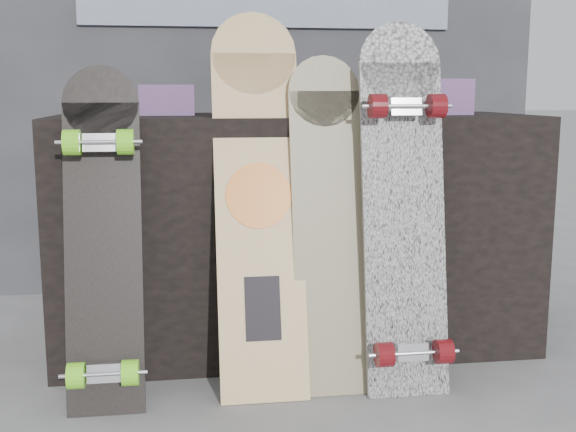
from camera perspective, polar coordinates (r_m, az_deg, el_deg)
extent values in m
plane|color=slate|center=(2.16, 2.64, -14.20)|extent=(60.00, 60.00, 0.00)
cube|color=black|center=(2.51, 0.54, -1.17)|extent=(1.60, 0.60, 0.80)
cube|color=#333338|center=(3.31, -1.77, 13.65)|extent=(2.40, 0.20, 2.20)
cube|color=#53366F|center=(2.48, -9.55, 9.03)|extent=(0.18, 0.12, 0.10)
cube|color=#53366F|center=(2.57, 12.47, 9.18)|extent=(0.14, 0.14, 0.12)
cube|color=#D1B78C|center=(2.52, 1.14, 8.72)|extent=(0.22, 0.10, 0.06)
cube|color=#D3B68E|center=(2.12, -2.27, -0.62)|extent=(0.26, 0.30, 0.99)
cylinder|color=#D3B68E|center=(2.23, -2.76, 12.68)|extent=(0.26, 0.09, 0.25)
cylinder|color=orange|center=(2.12, -2.32, 1.63)|extent=(0.20, 0.06, 0.19)
cube|color=black|center=(2.10, -2.00, -7.31)|extent=(0.10, 0.05, 0.18)
cube|color=beige|center=(2.14, 3.25, -2.06)|extent=(0.22, 0.21, 0.88)
cylinder|color=beige|center=(2.19, 2.84, 9.81)|extent=(0.22, 0.06, 0.21)
cube|color=silver|center=(2.14, 9.15, -1.04)|extent=(0.24, 0.19, 0.96)
cylinder|color=silver|center=(2.19, 8.80, 11.85)|extent=(0.24, 0.06, 0.24)
cube|color=silver|center=(2.13, 9.76, -10.53)|extent=(0.09, 0.04, 0.05)
cylinder|color=#600D12|center=(2.09, 7.62, -10.80)|extent=(0.04, 0.07, 0.07)
cylinder|color=#600D12|center=(2.14, 12.18, -10.42)|extent=(0.05, 0.07, 0.07)
cube|color=silver|center=(2.12, 9.24, 8.48)|extent=(0.09, 0.04, 0.05)
cylinder|color=#600D12|center=(2.08, 7.09, 8.61)|extent=(0.04, 0.07, 0.07)
cylinder|color=#600D12|center=(2.13, 11.66, 8.51)|extent=(0.05, 0.07, 0.07)
cube|color=black|center=(2.07, -14.35, -3.17)|extent=(0.21, 0.21, 0.85)
cylinder|color=black|center=(2.12, -14.58, 8.67)|extent=(0.21, 0.06, 0.21)
cube|color=silver|center=(2.05, -14.32, -11.92)|extent=(0.09, 0.04, 0.06)
cylinder|color=#7CF823|center=(2.04, -16.40, -12.01)|extent=(0.04, 0.07, 0.07)
cylinder|color=#7CF823|center=(2.03, -12.34, -12.00)|extent=(0.04, 0.07, 0.07)
cube|color=silver|center=(2.05, -14.65, 5.58)|extent=(0.09, 0.04, 0.06)
cylinder|color=#7CF823|center=(2.04, -16.70, 5.59)|extent=(0.04, 0.07, 0.07)
cylinder|color=#7CF823|center=(2.03, -12.72, 5.74)|extent=(0.04, 0.07, 0.07)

